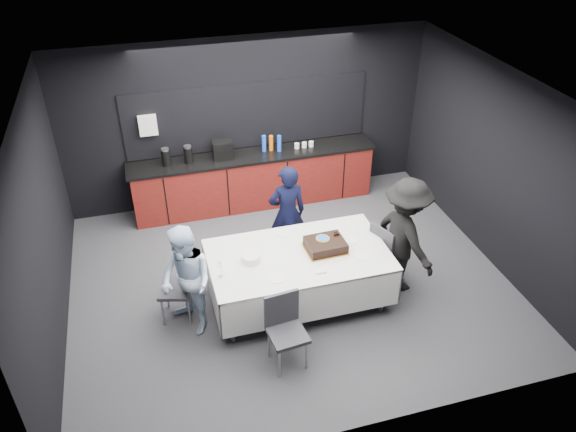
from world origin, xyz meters
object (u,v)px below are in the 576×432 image
(party_table, at_px, (299,263))
(person_left, at_px, (187,281))
(cake_assembly, at_px, (325,245))
(person_right, at_px, (405,236))
(person_center, at_px, (287,213))
(chair_near, at_px, (285,325))
(champagne_flute, at_px, (220,266))
(plate_stack, at_px, (251,258))
(chair_left, at_px, (182,284))
(chair_right, at_px, (385,249))

(party_table, bearing_deg, person_left, -175.66)
(cake_assembly, relative_size, person_left, 0.36)
(party_table, distance_m, person_right, 1.46)
(person_center, height_order, person_right, person_right)
(chair_near, bearing_deg, champagne_flute, 128.08)
(plate_stack, bearing_deg, champagne_flute, -154.81)
(plate_stack, relative_size, champagne_flute, 1.09)
(party_table, distance_m, cake_assembly, 0.42)
(party_table, distance_m, chair_left, 1.51)
(cake_assembly, height_order, chair_left, cake_assembly)
(chair_right, height_order, person_center, person_center)
(chair_near, relative_size, person_left, 0.62)
(cake_assembly, xyz_separation_m, chair_right, (0.91, 0.08, -0.31))
(party_table, relative_size, champagne_flute, 10.36)
(champagne_flute, bearing_deg, plate_stack, 25.19)
(person_right, bearing_deg, party_table, 74.03)
(chair_left, height_order, person_center, person_center)
(cake_assembly, xyz_separation_m, person_left, (-1.82, -0.12, -0.10))
(chair_left, bearing_deg, cake_assembly, -3.09)
(party_table, xyz_separation_m, person_center, (0.13, 1.00, 0.12))
(chair_near, relative_size, person_right, 0.55)
(plate_stack, distance_m, person_right, 2.06)
(person_left, height_order, person_right, person_right)
(chair_left, distance_m, chair_near, 1.50)
(cake_assembly, relative_size, person_center, 0.36)
(chair_right, xyz_separation_m, person_left, (-2.73, -0.20, 0.22))
(party_table, relative_size, chair_left, 2.51)
(champagne_flute, relative_size, chair_right, 0.24)
(party_table, xyz_separation_m, chair_left, (-1.51, 0.11, -0.11))
(party_table, bearing_deg, plate_stack, 177.37)
(cake_assembly, xyz_separation_m, person_right, (1.08, -0.10, -0.00))
(cake_assembly, height_order, chair_right, cake_assembly)
(chair_right, xyz_separation_m, person_right, (0.17, -0.17, 0.31))
(champagne_flute, relative_size, chair_near, 0.24)
(person_left, bearing_deg, chair_left, 165.25)
(cake_assembly, distance_m, person_right, 1.08)
(person_right, bearing_deg, chair_near, 101.74)
(chair_right, distance_m, chair_near, 2.01)
(plate_stack, bearing_deg, chair_right, 1.81)
(champagne_flute, distance_m, chair_near, 1.05)
(plate_stack, relative_size, person_center, 0.16)
(champagne_flute, xyz_separation_m, person_right, (2.49, 0.09, -0.10))
(plate_stack, relative_size, person_right, 0.14)
(chair_near, bearing_deg, person_right, 24.42)
(plate_stack, height_order, person_left, person_left)
(plate_stack, xyz_separation_m, chair_near, (0.17, -0.97, -0.30))
(cake_assembly, height_order, champagne_flute, champagne_flute)
(champagne_flute, height_order, chair_right, champagne_flute)
(chair_left, xyz_separation_m, person_right, (2.95, -0.20, 0.31))
(chair_left, height_order, chair_right, same)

